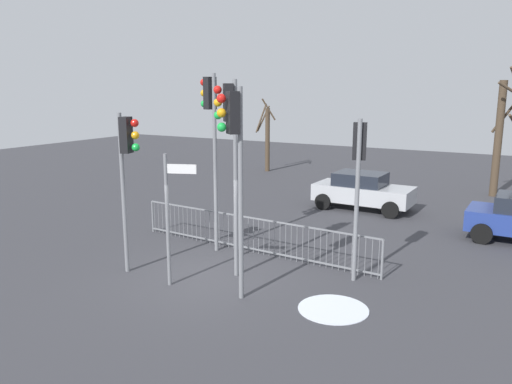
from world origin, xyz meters
The scene contains 12 objects.
ground_plane centered at (0.00, 0.00, 0.00)m, with size 60.00×60.00×0.00m, color #38383D.
traffic_light_foreground_right centered at (1.33, -0.82, 3.49)m, with size 0.46×0.48×4.78m.
traffic_light_rear_right centered at (0.47, 0.36, 3.62)m, with size 0.48×0.45×4.95m.
traffic_light_foreground_left centered at (3.30, 1.74, 2.96)m, with size 0.37×0.56×4.04m.
traffic_light_mid_right centered at (-1.94, -0.68, 3.04)m, with size 0.56×0.37×4.15m.
traffic_light_mid_left centered at (-1.13, 1.91, 3.76)m, with size 0.56×0.36×5.15m.
direction_sign_post centered at (-0.46, -0.88, 1.81)m, with size 0.75×0.32×3.24m.
pedestrian_guard_railing centered at (-0.01, 2.22, 0.55)m, with size 7.95×0.58×1.07m.
car_silver_trailing centered at (1.19, 9.05, 0.77)m, with size 3.85×2.02×1.47m.
bare_tree_left centered at (5.63, 14.34, 2.78)m, with size 1.49×1.86×5.63m.
bare_tree_centre centered at (-6.55, 15.50, 2.01)m, with size 1.18×1.18×4.19m.
snow_patch_kerb centered at (3.49, -0.26, 0.01)m, with size 1.55×1.55×0.01m, color silver.
Camera 1 is at (6.98, -9.94, 4.73)m, focal length 35.02 mm.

